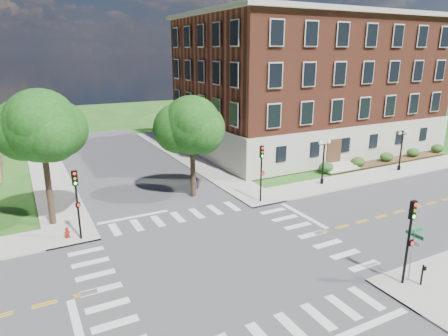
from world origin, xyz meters
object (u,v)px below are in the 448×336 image
street_sign_pole (413,245)px  twin_lamp_west (323,159)px  traffic_signal_ne (261,166)px  twin_lamp_east (401,148)px  push_button_post (423,274)px  traffic_signal_nw (77,196)px  fire_hydrant (67,233)px  traffic_signal_se (410,232)px

street_sign_pole → twin_lamp_west: bearing=65.1°
traffic_signal_ne → twin_lamp_east: 18.11m
traffic_signal_ne → street_sign_pole: size_ratio=1.55×
traffic_signal_ne → push_button_post: 14.91m
street_sign_pole → traffic_signal_nw: bearing=137.8°
fire_hydrant → twin_lamp_east: bearing=1.1°
traffic_signal_nw → street_sign_pole: bearing=-42.2°
traffic_signal_se → traffic_signal_nw: bearing=136.7°
fire_hydrant → street_sign_pole: bearing=-41.9°
street_sign_pole → push_button_post: street_sign_pole is taller
traffic_signal_se → push_button_post: 2.57m
traffic_signal_nw → traffic_signal_ne: bearing=1.1°
traffic_signal_se → traffic_signal_ne: (-0.14, 14.11, 0.00)m
traffic_signal_se → traffic_signal_nw: size_ratio=1.00×
traffic_signal_se → fire_hydrant: traffic_signal_se is taller
twin_lamp_east → street_sign_pole: size_ratio=1.36×
twin_lamp_east → push_button_post: bearing=-137.8°
twin_lamp_west → fire_hydrant: (-23.08, -0.90, -2.06)m
traffic_signal_nw → twin_lamp_west: bearing=3.8°
push_button_post → traffic_signal_ne: bearing=93.4°
traffic_signal_se → street_sign_pole: (0.49, 0.05, -0.88)m
traffic_signal_ne → twin_lamp_east: traffic_signal_ne is taller
push_button_post → traffic_signal_se: bearing=141.5°
twin_lamp_west → push_button_post: size_ratio=3.53×
traffic_signal_se → twin_lamp_east: bearing=40.0°
traffic_signal_se → push_button_post: traffic_signal_se is taller
traffic_signal_ne → traffic_signal_nw: bearing=-178.9°
twin_lamp_west → fire_hydrant: 23.19m
twin_lamp_east → street_sign_pole: (-17.44, -14.98, -0.21)m
traffic_signal_se → twin_lamp_east: 23.41m
street_sign_pole → push_button_post: (0.24, -0.63, -1.51)m
twin_lamp_west → twin_lamp_east: same height
push_button_post → fire_hydrant: size_ratio=1.60×
traffic_signal_se → traffic_signal_nw: same height
traffic_signal_ne → street_sign_pole: (0.63, -14.06, -0.88)m
traffic_signal_ne → twin_lamp_west: size_ratio=1.13×
traffic_signal_nw → fire_hydrant: 2.89m
twin_lamp_east → push_button_post: (-17.20, -15.61, -1.73)m
fire_hydrant → twin_lamp_west: bearing=2.2°
traffic_signal_se → traffic_signal_ne: size_ratio=1.00×
traffic_signal_ne → twin_lamp_east: size_ratio=1.13×
traffic_signal_ne → fire_hydrant: traffic_signal_ne is taller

